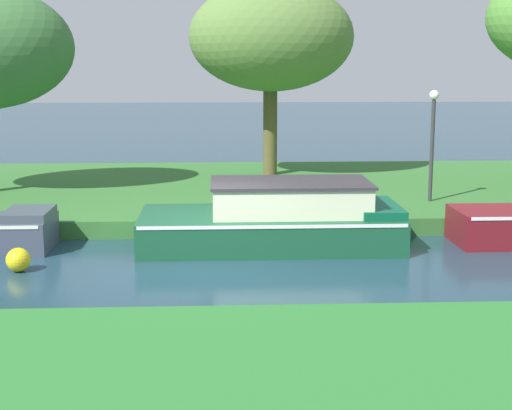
{
  "coord_description": "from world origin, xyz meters",
  "views": [
    {
      "loc": [
        0.27,
        -14.56,
        3.89
      ],
      "look_at": [
        1.03,
        1.2,
        0.9
      ],
      "focal_mm": 53.19,
      "sensor_mm": 36.0,
      "label": 1
    }
  ],
  "objects": [
    {
      "name": "ground_plane",
      "position": [
        0.0,
        0.0,
        0.0
      ],
      "size": [
        120.0,
        120.0,
        0.0
      ],
      "primitive_type": "plane",
      "color": "#1F3C4B"
    },
    {
      "name": "riverbank_far",
      "position": [
        0.0,
        7.0,
        0.2
      ],
      "size": [
        72.0,
        10.0,
        0.4
      ],
      "primitive_type": "cube",
      "color": "#336D2F",
      "rests_on": "ground_plane"
    },
    {
      "name": "forest_barge",
      "position": [
        1.49,
        1.2,
        0.59
      ],
      "size": [
        5.49,
        2.4,
        1.41
      ],
      "color": "#174E30",
      "rests_on": "ground_plane"
    },
    {
      "name": "willow_tree_centre",
      "position": [
        1.84,
        8.63,
        4.6
      ],
      "size": [
        4.96,
        4.0,
        5.85
      ],
      "color": "brown",
      "rests_on": "riverbank_far"
    },
    {
      "name": "lamp_post",
      "position": [
        5.6,
        4.18,
        2.17
      ],
      "size": [
        0.24,
        0.24,
        2.8
      ],
      "color": "#333338",
      "rests_on": "riverbank_far"
    },
    {
      "name": "mooring_post_near",
      "position": [
        3.31,
        2.72,
        0.73
      ],
      "size": [
        0.12,
        0.12,
        0.65
      ],
      "primitive_type": "cylinder",
      "color": "#443928",
      "rests_on": "riverbank_far"
    },
    {
      "name": "channel_buoy",
      "position": [
        -3.53,
        -0.58,
        0.23
      ],
      "size": [
        0.46,
        0.46,
        0.46
      ],
      "primitive_type": "sphere",
      "color": "yellow",
      "rests_on": "ground_plane"
    }
  ]
}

